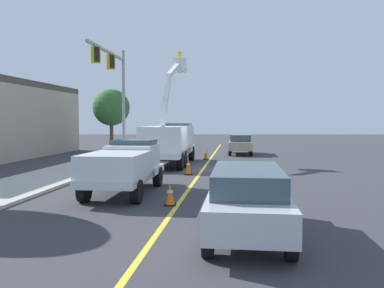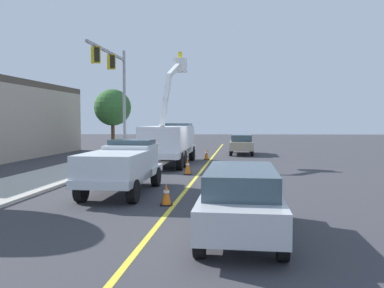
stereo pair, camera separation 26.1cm
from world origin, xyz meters
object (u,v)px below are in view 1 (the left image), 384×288
Objects in this scene: service_pickup_truck at (125,165)px; traffic_cone_mid_front at (188,166)px; trailing_sedan at (247,197)px; utility_bucket_truck at (170,140)px; traffic_cone_leading at (170,195)px; traffic_cone_mid_rear at (206,154)px; traffic_signal_mast at (115,81)px; passing_minivan at (240,143)px.

service_pickup_truck is 6.53× the size of traffic_cone_mid_front.
service_pickup_truck is 1.16× the size of trailing_sedan.
utility_bucket_truck is 12.75m from traffic_cone_leading.
traffic_cone_mid_rear is at bearing -5.20° from traffic_cone_leading.
traffic_signal_mast is at bearing 107.73° from traffic_cone_mid_rear.
passing_minivan is at bearing -12.19° from traffic_cone_leading.
passing_minivan is 6.62× the size of traffic_cone_leading.
passing_minivan is 5.60× the size of traffic_cone_mid_front.
utility_bucket_truck reaches higher than service_pickup_truck.
trailing_sedan is at bearing -158.07° from traffic_signal_mast.
passing_minivan is 24.28m from trailing_sedan.
traffic_signal_mast is (1.24, 3.85, 3.95)m from utility_bucket_truck.
passing_minivan is 21.12m from traffic_cone_leading.
passing_minivan is (18.48, -6.41, -0.15)m from service_pickup_truck.
service_pickup_truck reaches higher than traffic_cone_leading.
traffic_cone_mid_front is at bearing 172.65° from traffic_cone_mid_rear.
utility_bucket_truck is at bearing -5.37° from service_pickup_truck.
traffic_cone_mid_rear reaches higher than traffic_cone_leading.
traffic_signal_mast is at bearing 72.10° from utility_bucket_truck.
passing_minivan is (7.98, -5.42, -0.65)m from utility_bucket_truck.
trailing_sedan is 5.60× the size of traffic_cone_mid_front.
utility_bucket_truck is at bearing 4.37° from traffic_cone_leading.
traffic_cone_mid_rear is at bearing 147.55° from passing_minivan.
passing_minivan is 5.64m from traffic_cone_mid_rear.
traffic_cone_mid_front is 8.22m from traffic_cone_mid_rear.
traffic_cone_leading is at bearing 31.91° from trailing_sedan.
service_pickup_truck is 14.18m from traffic_cone_mid_rear.
trailing_sedan is (-24.18, 2.25, 0.00)m from passing_minivan.
passing_minivan is 1.00× the size of trailing_sedan.
passing_minivan reaches higher than traffic_cone_mid_rear.
utility_bucket_truck is 5.23m from traffic_cone_mid_front.
service_pickup_truck is 6.11m from traffic_cone_mid_front.
trailing_sedan reaches higher than traffic_cone_mid_rear.
trailing_sedan is (-16.20, -3.17, -0.65)m from utility_bucket_truck.
service_pickup_truck reaches higher than trailing_sedan.
service_pickup_truck is at bearing 36.14° from trailing_sedan.
traffic_signal_mast is at bearing 21.93° from trailing_sedan.
traffic_cone_leading is 15.97m from traffic_cone_mid_rear.
traffic_cone_mid_front is 9.56m from traffic_signal_mast.
traffic_cone_leading is at bearing -160.88° from traffic_signal_mast.
traffic_signal_mast reaches higher than service_pickup_truck.
utility_bucket_truck is 9.79× the size of traffic_cone_mid_rear.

